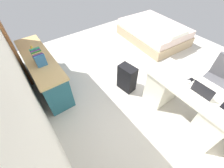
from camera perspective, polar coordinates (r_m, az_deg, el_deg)
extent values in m
plane|color=beige|center=(3.67, 11.26, 3.77)|extent=(5.59, 5.59, 0.00)
cube|color=white|center=(2.08, -33.20, 3.76)|extent=(4.35, 0.10, 2.52)
cube|color=brown|center=(3.63, -35.45, 15.16)|extent=(0.88, 0.05, 2.04)
cube|color=silver|center=(2.64, 28.70, -1.39)|extent=(1.44, 0.67, 0.04)
cube|color=beige|center=(2.84, 34.04, -12.18)|extent=(0.40, 0.60, 0.69)
cube|color=beige|center=(3.02, 18.98, -0.53)|extent=(0.40, 0.60, 0.69)
cylinder|color=black|center=(3.60, 31.77, -4.66)|extent=(0.52, 0.52, 0.04)
cylinder|color=black|center=(3.47, 32.97, -2.63)|extent=(0.06, 0.06, 0.42)
cube|color=#4C4C51|center=(3.32, 34.66, 0.24)|extent=(0.50, 0.50, 0.08)
cube|color=#235B6B|center=(3.42, -24.50, 4.07)|extent=(1.76, 0.44, 0.70)
cube|color=tan|center=(3.21, -26.50, 8.94)|extent=(1.80, 0.48, 0.04)
cube|color=#1E4E5B|center=(3.25, -17.91, -0.01)|extent=(0.67, 0.01, 0.24)
cube|color=#1E4E5B|center=(3.85, -22.54, 6.87)|extent=(0.67, 0.01, 0.24)
cube|color=tan|center=(5.02, 15.22, 17.59)|extent=(1.99, 1.52, 0.28)
cube|color=beige|center=(4.91, 15.78, 20.02)|extent=(1.92, 1.45, 0.20)
cube|color=white|center=(4.48, 22.28, 17.93)|extent=(0.52, 0.71, 0.10)
cube|color=black|center=(3.09, 5.69, 2.23)|extent=(0.39, 0.27, 0.58)
cube|color=silver|center=(2.62, 31.51, -2.61)|extent=(0.31, 0.22, 0.02)
cube|color=black|center=(2.47, 31.25, -2.14)|extent=(0.31, 0.01, 0.19)
ellipsoid|color=white|center=(2.66, 27.12, 0.80)|extent=(0.06, 0.10, 0.03)
cube|color=black|center=(2.60, 36.94, -6.65)|extent=(0.07, 0.14, 0.01)
cube|color=black|center=(2.72, 27.76, 1.34)|extent=(0.08, 0.14, 0.01)
cube|color=#2F659A|center=(2.86, -25.47, 7.94)|extent=(0.04, 0.17, 0.22)
cube|color=navy|center=(2.90, -25.66, 8.22)|extent=(0.03, 0.17, 0.21)
cube|color=#652898|center=(2.93, -25.85, 8.48)|extent=(0.03, 0.17, 0.19)
cube|color=tan|center=(2.96, -26.11, 8.93)|extent=(0.03, 0.17, 0.21)
cube|color=#287F31|center=(3.00, -26.36, 9.35)|extent=(0.03, 0.17, 0.22)
cube|color=#772690|center=(3.03, -26.56, 9.65)|extent=(0.04, 0.17, 0.21)
cube|color=#2F8965|center=(3.06, -26.84, 10.16)|extent=(0.04, 0.17, 0.23)
cone|color=gold|center=(3.43, -28.35, 12.23)|extent=(0.08, 0.08, 0.11)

